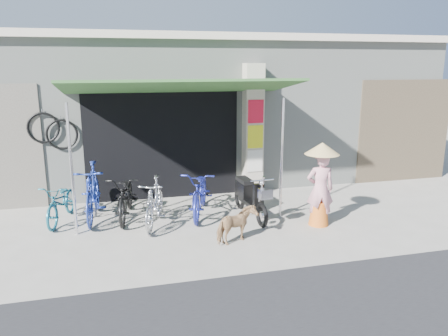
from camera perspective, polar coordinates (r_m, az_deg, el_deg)
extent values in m
plane|color=#9D988E|center=(7.97, 3.22, -8.56)|extent=(80.00, 80.00, 0.00)
cube|color=#A4A9A1|center=(12.41, -3.87, 7.71)|extent=(12.00, 5.00, 3.50)
cube|color=beige|center=(12.36, -4.01, 16.18)|extent=(12.30, 5.30, 0.16)
cube|color=black|center=(9.83, -7.98, 3.16)|extent=(3.40, 0.06, 2.50)
cube|color=black|center=(9.99, -7.86, -0.79)|extent=(3.06, 0.04, 1.10)
torus|color=black|center=(9.74, -20.41, 4.13)|extent=(0.65, 0.05, 0.65)
cylinder|color=silver|center=(9.71, -20.55, 6.01)|extent=(0.02, 0.02, 0.12)
torus|color=black|center=(9.76, -22.53, 4.86)|extent=(0.65, 0.05, 0.65)
cylinder|color=silver|center=(9.74, -22.68, 6.74)|extent=(0.02, 0.02, 0.12)
cube|color=#BFB4A3|center=(10.09, 3.73, 4.97)|extent=(0.42, 0.42, 3.00)
cube|color=red|center=(9.83, 4.18, 7.38)|extent=(0.36, 0.02, 0.52)
cube|color=yellow|center=(9.91, 4.12, 4.10)|extent=(0.36, 0.02, 0.52)
cube|color=silver|center=(10.01, 4.07, 0.93)|extent=(0.36, 0.02, 0.50)
cube|color=#2E5B28|center=(8.80, -5.57, 10.56)|extent=(4.60, 1.88, 0.35)
cylinder|color=silver|center=(8.02, -19.28, -0.31)|extent=(0.05, 0.05, 2.36)
cylinder|color=silver|center=(8.60, 7.54, 1.22)|extent=(0.05, 0.05, 2.36)
cube|color=brown|center=(12.18, 22.46, 4.48)|extent=(2.60, 0.06, 2.60)
imported|color=#185D6E|center=(8.98, -20.43, -4.20)|extent=(0.85, 1.57, 0.78)
imported|color=navy|center=(8.88, -16.79, -3.05)|extent=(0.67, 1.87, 1.10)
imported|color=black|center=(8.82, -12.65, -3.57)|extent=(0.86, 1.80, 0.91)
imported|color=silver|center=(8.29, -9.08, -4.44)|extent=(0.86, 1.59, 0.92)
imported|color=navy|center=(8.80, -3.06, -3.12)|extent=(1.16, 1.93, 0.96)
imported|color=tan|center=(7.48, 1.65, -7.48)|extent=(0.82, 0.64, 0.63)
torus|color=black|center=(8.21, 4.97, -6.17)|extent=(0.12, 0.48, 0.47)
torus|color=black|center=(9.22, 2.06, -3.91)|extent=(0.12, 0.48, 0.47)
cube|color=black|center=(8.69, 3.43, -4.56)|extent=(0.26, 0.86, 0.09)
cube|color=black|center=(8.91, 2.69, -2.78)|extent=(0.27, 0.50, 0.30)
cube|color=black|center=(8.86, 2.70, -1.63)|extent=(0.25, 0.50, 0.08)
cube|color=black|center=(8.26, 4.51, -3.72)|extent=(0.20, 0.10, 0.50)
cylinder|color=silver|center=(8.03, 4.99, -1.60)|extent=(0.46, 0.07, 0.03)
cube|color=silver|center=(7.95, 5.42, -3.37)|extent=(0.24, 0.20, 0.18)
imported|color=#CF8C98|center=(8.36, 12.45, -2.70)|extent=(0.57, 0.43, 1.41)
cone|color=#CB5F1C|center=(8.50, 12.29, -5.77)|extent=(0.38, 0.38, 0.46)
cone|color=#D6B673|center=(8.18, 12.72, 2.51)|extent=(0.64, 0.64, 0.22)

